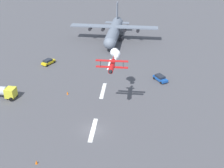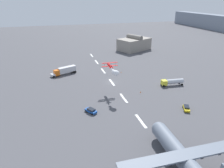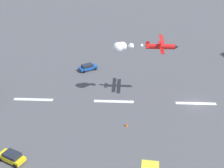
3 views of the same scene
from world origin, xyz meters
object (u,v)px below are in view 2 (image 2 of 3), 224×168
Objects in this scene: semi_truck_orange at (65,70)px; fuel_tanker_truck at (172,82)px; traffic_cone_near at (121,72)px; followme_car_yellow at (91,110)px; traffic_cone_far at (141,92)px; stunt_biplane_red at (113,70)px; cargo_transport_plane at (182,157)px; airport_staff_sedan at (186,108)px.

semi_truck_orange is 52.75m from fuel_tanker_truck.
followme_car_yellow is at bearing -33.53° from traffic_cone_near.
stunt_biplane_red is at bearing -95.75° from traffic_cone_far.
cargo_transport_plane is 33.22m from followme_car_yellow.
traffic_cone_far is (-38.99, 7.59, -3.00)m from cargo_transport_plane.
stunt_biplane_red is 0.97× the size of semi_truck_orange.
traffic_cone_near is at bearing 154.12° from stunt_biplane_red.
fuel_tanker_truck is at bearing 99.96° from traffic_cone_far.
traffic_cone_near is (-41.56, -9.82, -0.44)m from airport_staff_sedan.
fuel_tanker_truck reaches higher than airport_staff_sedan.
airport_staff_sedan is (47.89, 38.08, -1.29)m from semi_truck_orange.
stunt_biplane_red is at bearing -86.44° from fuel_tanker_truck.
cargo_transport_plane is at bearing 26.85° from followme_car_yellow.
traffic_cone_near is (-33.80, 22.40, -0.44)m from followme_car_yellow.
followme_car_yellow is at bearing -67.28° from traffic_cone_far.
semi_truck_orange is at bearing -102.63° from traffic_cone_near.
traffic_cone_far is (24.36, 0.16, 0.00)m from traffic_cone_near.
semi_truck_orange reaches higher than traffic_cone_near.
airport_staff_sedan is 42.71m from traffic_cone_near.
cargo_transport_plane is at bearing 5.44° from stunt_biplane_red.
stunt_biplane_red reaches higher than followme_car_yellow.
traffic_cone_near is at bearing 173.31° from cargo_transport_plane.
followme_car_yellow is (12.32, -38.95, -0.94)m from fuel_tanker_truck.
traffic_cone_far is at bearing 112.72° from followme_car_yellow.
stunt_biplane_red is 16.87× the size of traffic_cone_far.
stunt_biplane_red is 16.87× the size of traffic_cone_near.
traffic_cone_near is (-23.21, 11.26, -10.23)m from stunt_biplane_red.
fuel_tanker_truck is at bearing 107.55° from followme_car_yellow.
airport_staff_sedan is 19.74m from traffic_cone_far.
cargo_transport_plane reaches higher than traffic_cone_far.
semi_truck_orange reaches higher than airport_staff_sedan.
fuel_tanker_truck is at bearing 37.63° from traffic_cone_near.
followme_car_yellow is at bearing -46.44° from stunt_biplane_red.
traffic_cone_near is (-21.48, -16.56, -1.38)m from fuel_tanker_truck.
semi_truck_orange is 1.29× the size of fuel_tanker_truck.
cargo_transport_plane is 39.84m from traffic_cone_far.
fuel_tanker_truck is at bearing 150.19° from cargo_transport_plane.
semi_truck_orange is 17.47× the size of traffic_cone_near.
followme_car_yellow is (40.13, 5.86, -1.29)m from semi_truck_orange.
traffic_cone_far is at bearing 84.25° from stunt_biplane_red.
followme_car_yellow is (10.59, -11.14, -9.79)m from stunt_biplane_red.
fuel_tanker_truck reaches higher than traffic_cone_far.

